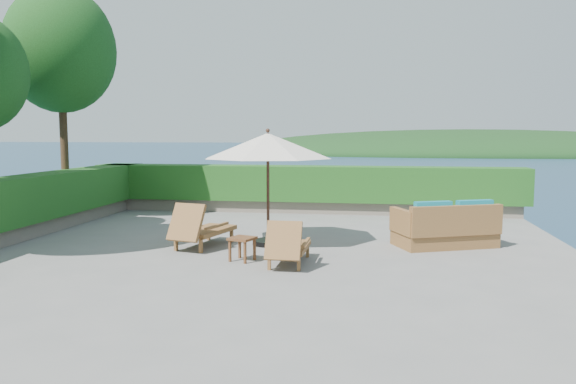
% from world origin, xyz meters
% --- Properties ---
extents(ground, '(12.00, 12.00, 0.00)m').
position_xyz_m(ground, '(0.00, 0.00, 0.00)').
color(ground, gray).
rests_on(ground, ground).
extents(foundation, '(12.00, 12.00, 3.00)m').
position_xyz_m(foundation, '(0.00, 0.00, -1.55)').
color(foundation, '#534D42').
rests_on(foundation, ocean).
extents(offshore_island, '(126.00, 57.60, 12.60)m').
position_xyz_m(offshore_island, '(25.00, 140.00, -3.00)').
color(offshore_island, black).
rests_on(offshore_island, ocean).
extents(planter_wall_far, '(12.00, 0.60, 0.36)m').
position_xyz_m(planter_wall_far, '(0.00, 5.60, 0.18)').
color(planter_wall_far, gray).
rests_on(planter_wall_far, ground).
extents(planter_wall_left, '(0.60, 12.00, 0.36)m').
position_xyz_m(planter_wall_left, '(-5.60, 0.00, 0.18)').
color(planter_wall_left, gray).
rests_on(planter_wall_left, ground).
extents(hedge_far, '(12.40, 0.90, 1.00)m').
position_xyz_m(hedge_far, '(0.00, 5.60, 0.85)').
color(hedge_far, '#204D16').
rests_on(hedge_far, planter_wall_far).
extents(tree_far, '(2.80, 2.80, 6.03)m').
position_xyz_m(tree_far, '(-6.00, 3.20, 4.40)').
color(tree_far, '#462F1B').
rests_on(tree_far, ground).
extents(patio_umbrella, '(3.08, 3.08, 2.39)m').
position_xyz_m(patio_umbrella, '(-0.11, 0.78, 2.02)').
color(patio_umbrella, black).
rests_on(patio_umbrella, ground).
extents(lounge_left, '(1.05, 1.74, 0.94)m').
position_xyz_m(lounge_left, '(-1.39, 0.30, 0.39)').
color(lounge_left, olive).
rests_on(lounge_left, ground).
extents(lounge_right, '(0.67, 1.45, 0.83)m').
position_xyz_m(lounge_right, '(0.57, -0.92, 0.35)').
color(lounge_right, olive).
rests_on(lounge_right, ground).
extents(side_table, '(0.52, 0.52, 0.43)m').
position_xyz_m(side_table, '(-0.29, -0.73, 0.36)').
color(side_table, brown).
rests_on(side_table, ground).
extents(wicker_loveseat, '(2.21, 1.69, 0.97)m').
position_xyz_m(wicker_loveseat, '(3.48, 1.16, 0.38)').
color(wicker_loveseat, olive).
rests_on(wicker_loveseat, ground).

